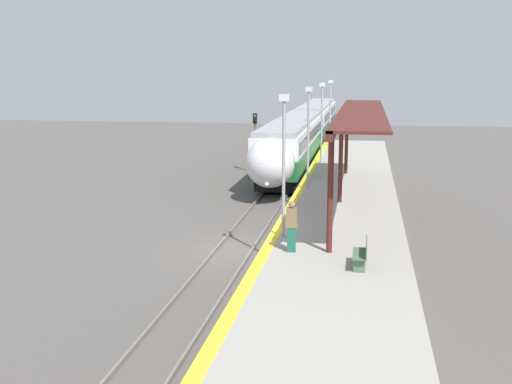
% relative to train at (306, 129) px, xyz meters
% --- Properties ---
extents(ground_plane, '(120.00, 120.00, 0.00)m').
position_rel_train_xyz_m(ground_plane, '(0.00, -30.58, -2.12)').
color(ground_plane, '#56514C').
extents(rail_left, '(0.08, 90.00, 0.15)m').
position_rel_train_xyz_m(rail_left, '(-0.72, -30.58, -2.04)').
color(rail_left, slate).
rests_on(rail_left, ground_plane).
extents(rail_right, '(0.08, 90.00, 0.15)m').
position_rel_train_xyz_m(rail_right, '(0.72, -30.58, -2.04)').
color(rail_right, slate).
rests_on(rail_right, ground_plane).
extents(train, '(2.79, 44.86, 3.69)m').
position_rel_train_xyz_m(train, '(0.00, 0.00, 0.00)').
color(train, black).
rests_on(train, ground_plane).
extents(platform_right, '(5.06, 64.00, 1.04)m').
position_rel_train_xyz_m(platform_right, '(4.08, -30.58, -1.60)').
color(platform_right, '#9E998E').
rests_on(platform_right, ground_plane).
extents(platform_bench, '(0.44, 1.42, 0.89)m').
position_rel_train_xyz_m(platform_bench, '(5.03, -35.09, -0.62)').
color(platform_bench, '#4C6B4C').
rests_on(platform_bench, platform_right).
extents(person_waiting, '(0.36, 0.23, 1.76)m').
position_rel_train_xyz_m(person_waiting, '(2.64, -33.73, -0.17)').
color(person_waiting, '#1E604C').
rests_on(person_waiting, platform_right).
extents(railway_signal, '(0.28, 0.28, 4.14)m').
position_rel_train_xyz_m(railway_signal, '(-2.54, -11.09, 0.43)').
color(railway_signal, '#59595E').
rests_on(railway_signal, ground_plane).
extents(lamppost_near, '(0.36, 0.20, 5.22)m').
position_rel_train_xyz_m(lamppost_near, '(2.11, -31.81, 1.91)').
color(lamppost_near, '#9E9EA3').
rests_on(lamppost_near, platform_right).
extents(lamppost_mid, '(0.36, 0.20, 5.22)m').
position_rel_train_xyz_m(lamppost_mid, '(2.11, -22.01, 1.91)').
color(lamppost_mid, '#9E9EA3').
rests_on(lamppost_mid, platform_right).
extents(lamppost_far, '(0.36, 0.20, 5.22)m').
position_rel_train_xyz_m(lamppost_far, '(2.11, -12.20, 1.91)').
color(lamppost_far, '#9E9EA3').
rests_on(lamppost_far, platform_right).
extents(lamppost_farthest, '(0.36, 0.20, 5.22)m').
position_rel_train_xyz_m(lamppost_farthest, '(2.11, -2.39, 1.91)').
color(lamppost_farthest, '#9E9EA3').
rests_on(lamppost_farthest, platform_right).
extents(station_canopy, '(2.02, 19.86, 4.26)m').
position_rel_train_xyz_m(station_canopy, '(4.49, -25.14, 2.92)').
color(station_canopy, '#511E19').
rests_on(station_canopy, platform_right).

